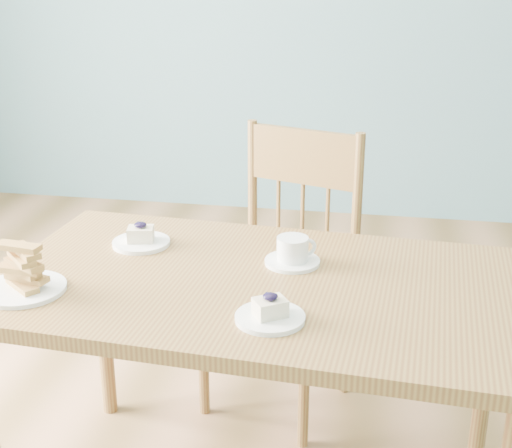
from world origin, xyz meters
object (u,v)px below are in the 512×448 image
coffee_cup (293,253)px  biscotti_plate (22,275)px  cheesecake_plate_near (270,313)px  dining_chair (283,271)px  dining_table (258,305)px  cheesecake_plate_far (141,239)px

coffee_cup → biscotti_plate: biscotti_plate is taller
cheesecake_plate_near → coffee_cup: size_ratio=1.08×
coffee_cup → biscotti_plate: bearing=179.9°
dining_chair → coffee_cup: bearing=-60.6°
dining_chair → cheesecake_plate_near: dining_chair is taller
cheesecake_plate_near → biscotti_plate: 0.61m
biscotti_plate → dining_table: bearing=16.7°
dining_table → coffee_cup: (0.07, 0.12, 0.10)m
dining_chair → cheesecake_plate_near: 0.80m
dining_chair → cheesecake_plate_near: size_ratio=6.01×
dining_table → cheesecake_plate_near: 0.23m
cheesecake_plate_far → coffee_cup: bearing=-7.0°
cheesecake_plate_near → coffee_cup: bearing=88.5°
dining_table → cheesecake_plate_near: cheesecake_plate_near is taller
dining_chair → cheesecake_plate_near: bearing=-65.9°
dining_table → cheesecake_plate_far: cheesecake_plate_far is taller
dining_table → coffee_cup: size_ratio=9.35×
cheesecake_plate_far → biscotti_plate: biscotti_plate is taller
cheesecake_plate_near → biscotti_plate: biscotti_plate is taller
cheesecake_plate_near → dining_table: bearing=107.5°
coffee_cup → biscotti_plate: (-0.62, -0.28, 0.01)m
dining_table → coffee_cup: coffee_cup is taller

